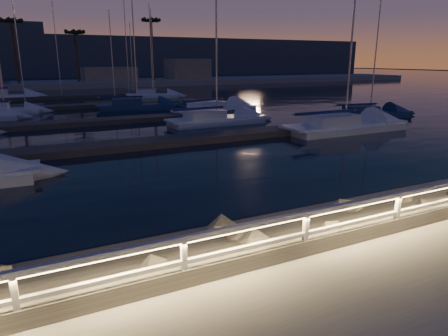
{
  "coord_description": "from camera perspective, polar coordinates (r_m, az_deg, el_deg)",
  "views": [
    {
      "loc": [
        -7.47,
        -6.78,
        4.4
      ],
      "look_at": [
        -2.12,
        4.0,
        1.11
      ],
      "focal_mm": 32.0,
      "sensor_mm": 36.0,
      "label": 1
    }
  ],
  "objects": [
    {
      "name": "sailboat_l",
      "position": [
        38.18,
        -1.36,
        8.41
      ],
      "size": [
        9.37,
        5.22,
        15.28
      ],
      "rotation": [
        0.0,
        0.0,
        0.31
      ],
      "color": "silver",
      "rests_on": "ground"
    },
    {
      "name": "sailboat_c",
      "position": [
        31.79,
        -1.39,
        7.01
      ],
      "size": [
        8.24,
        2.74,
        13.82
      ],
      "rotation": [
        0.0,
        0.0,
        0.03
      ],
      "color": "silver",
      "rests_on": "ground"
    },
    {
      "name": "harbor_water",
      "position": [
        39.1,
        -15.22,
        6.86
      ],
      "size": [
        400.0,
        440.0,
        0.6
      ],
      "color": "black",
      "rests_on": "ground"
    },
    {
      "name": "guard_rail",
      "position": [
        10.68,
        19.91,
        -5.55
      ],
      "size": [
        44.11,
        0.12,
        1.06
      ],
      "color": "white",
      "rests_on": "ground"
    },
    {
      "name": "sailboat_n",
      "position": [
        58.22,
        -29.14,
        8.92
      ],
      "size": [
        8.82,
        2.95,
        14.85
      ],
      "rotation": [
        0.0,
        0.0,
        -0.03
      ],
      "color": "silver",
      "rests_on": "ground"
    },
    {
      "name": "palm_right",
      "position": [
        82.47,
        -10.37,
        19.65
      ],
      "size": [
        3.0,
        3.0,
        12.2
      ],
      "color": "#4B3523",
      "rests_on": "ground"
    },
    {
      "name": "far_shore",
      "position": [
        81.27,
        -21.61,
        11.34
      ],
      "size": [
        160.0,
        14.0,
        5.2
      ],
      "color": "#A29D93",
      "rests_on": "ground"
    },
    {
      "name": "palm_left",
      "position": [
        78.99,
        -28.14,
        17.74
      ],
      "size": [
        3.0,
        3.0,
        11.2
      ],
      "color": "#4B3523",
      "rests_on": "ground"
    },
    {
      "name": "sailboat_g",
      "position": [
        42.22,
        -12.53,
        8.7
      ],
      "size": [
        8.41,
        4.06,
        13.76
      ],
      "rotation": [
        0.0,
        0.0,
        -0.22
      ],
      "color": "navy",
      "rests_on": "ground"
    },
    {
      "name": "sailboat_j",
      "position": [
        43.13,
        -29.06,
        7.25
      ],
      "size": [
        6.77,
        2.84,
        11.2
      ],
      "rotation": [
        0.0,
        0.0,
        -0.14
      ],
      "color": "silver",
      "rests_on": "ground"
    },
    {
      "name": "sailboat_d",
      "position": [
        29.8,
        16.51,
        5.89
      ],
      "size": [
        9.8,
        3.02,
        16.51
      ],
      "rotation": [
        0.0,
        0.0,
        -0.0
      ],
      "color": "silver",
      "rests_on": "ground"
    },
    {
      "name": "ground",
      "position": [
        11.01,
        19.79,
        -9.25
      ],
      "size": [
        400.0,
        400.0,
        0.0
      ],
      "primitive_type": "plane",
      "color": "#A29D93",
      "rests_on": "ground"
    },
    {
      "name": "riprap",
      "position": [
        12.74,
        16.43,
        -6.9
      ],
      "size": [
        34.78,
        2.64,
        1.23
      ],
      "color": "slate",
      "rests_on": "ground"
    },
    {
      "name": "sailboat_k",
      "position": [
        55.56,
        -10.31,
        10.28
      ],
      "size": [
        7.31,
        4.03,
        11.97
      ],
      "rotation": [
        0.0,
        0.0,
        -0.3
      ],
      "color": "silver",
      "rests_on": "ground"
    },
    {
      "name": "sailboat_h",
      "position": [
        38.03,
        19.88,
        7.42
      ],
      "size": [
        7.83,
        3.49,
        12.81
      ],
      "rotation": [
        0.0,
        0.0,
        -0.17
      ],
      "color": "navy",
      "rests_on": "ground"
    },
    {
      "name": "floating_docks",
      "position": [
        40.28,
        -15.65,
        7.87
      ],
      "size": [
        22.0,
        36.0,
        0.4
      ],
      "color": "#4F4742",
      "rests_on": "ground"
    },
    {
      "name": "palm_center",
      "position": [
        80.46,
        -20.57,
        17.48
      ],
      "size": [
        3.0,
        3.0,
        9.7
      ],
      "color": "#4B3523",
      "rests_on": "ground"
    }
  ]
}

